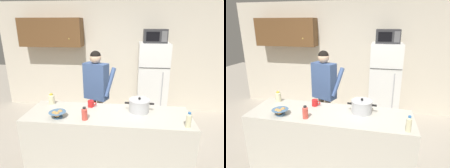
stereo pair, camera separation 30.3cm
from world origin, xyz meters
TOP-DOWN VIEW (x-y plane):
  - ground_plane at (0.00, 0.00)m, footprint 14.00×14.00m
  - back_wall_unit at (-0.23, 2.27)m, footprint 6.00×0.48m
  - kitchen_island at (0.00, 0.00)m, footprint 2.23×0.68m
  - refrigerator at (0.76, 1.85)m, footprint 0.64×0.68m
  - microwave at (0.76, 1.83)m, footprint 0.48×0.37m
  - person_near_pot at (-0.31, 0.82)m, footprint 0.60×0.55m
  - cooking_pot at (0.43, 0.12)m, footprint 0.40×0.29m
  - coffee_mug at (-0.27, 0.20)m, footprint 0.13×0.09m
  - bread_bowl at (-0.63, -0.19)m, footprint 0.22×0.22m
  - bottle_near_edge at (-0.27, -0.20)m, footprint 0.07×0.07m
  - bottle_mid_counter at (0.99, -0.25)m, footprint 0.06×0.06m
  - bottle_far_corner at (-0.89, 0.23)m, footprint 0.09×0.09m

SIDE VIEW (x-z plane):
  - ground_plane at x=0.00m, z-range 0.00..0.00m
  - kitchen_island at x=0.00m, z-range 0.00..0.92m
  - refrigerator at x=0.76m, z-range 0.00..1.71m
  - coffee_mug at x=-0.27m, z-range 0.92..1.02m
  - bread_bowl at x=-0.63m, z-range 0.92..1.02m
  - bottle_far_corner at x=-0.89m, z-range 0.92..1.08m
  - bottle_near_edge at x=-0.27m, z-range 0.92..1.09m
  - cooking_pot at x=0.43m, z-range 0.90..1.11m
  - bottle_mid_counter at x=0.99m, z-range 0.92..1.11m
  - person_near_pot at x=-0.31m, z-range 0.21..1.87m
  - back_wall_unit at x=-0.23m, z-range 0.09..2.69m
  - microwave at x=0.76m, z-range 1.71..1.99m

